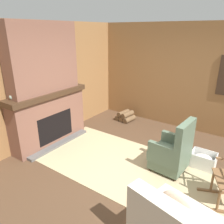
# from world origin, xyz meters

# --- Properties ---
(ground_plane) EXTENTS (14.00, 14.00, 0.00)m
(ground_plane) POSITION_xyz_m (0.00, 0.00, 0.00)
(ground_plane) COLOR #4C3523
(wood_panel_wall_left) EXTENTS (0.06, 5.69, 2.64)m
(wood_panel_wall_left) POSITION_xyz_m (-2.58, 0.00, 1.32)
(wood_panel_wall_left) COLOR olive
(wood_panel_wall_left) RESTS_ON ground
(wood_panel_wall_back) EXTENTS (5.69, 0.09, 2.64)m
(wood_panel_wall_back) POSITION_xyz_m (0.03, 2.57, 1.33)
(wood_panel_wall_back) COLOR olive
(wood_panel_wall_back) RESTS_ON ground
(fireplace_hearth) EXTENTS (0.62, 1.90, 1.21)m
(fireplace_hearth) POSITION_xyz_m (-2.33, 0.00, 0.60)
(fireplace_hearth) COLOR brown
(fireplace_hearth) RESTS_ON ground
(chimney_breast) EXTENTS (0.36, 1.59, 1.41)m
(chimney_breast) POSITION_xyz_m (-2.34, 0.00, 1.92)
(chimney_breast) COLOR brown
(chimney_breast) RESTS_ON fireplace_hearth
(area_rug) EXTENTS (3.83, 1.80, 0.01)m
(area_rug) POSITION_xyz_m (-0.31, 0.17, 0.01)
(area_rug) COLOR tan
(area_rug) RESTS_ON ground
(armchair) EXTENTS (0.64, 0.65, 1.03)m
(armchair) POSITION_xyz_m (0.35, 0.53, 0.37)
(armchair) COLOR #516651
(armchair) RESTS_ON ground
(firewood_stack) EXTENTS (0.50, 0.48, 0.27)m
(firewood_stack) POSITION_xyz_m (-1.60, 2.08, 0.12)
(firewood_stack) COLOR brown
(firewood_stack) RESTS_ON ground
(laundry_basket) EXTENTS (0.44, 0.34, 0.29)m
(laundry_basket) POSITION_xyz_m (0.80, 0.99, 0.15)
(laundry_basket) COLOR white
(laundry_basket) RESTS_ON ground
(oil_lamp_vase) EXTENTS (0.12, 0.12, 0.32)m
(oil_lamp_vase) POSITION_xyz_m (-2.38, -0.75, 1.32)
(oil_lamp_vase) COLOR #99B29E
(oil_lamp_vase) RESTS_ON fireplace_hearth
(storage_case) EXTENTS (0.13, 0.25, 0.13)m
(storage_case) POSITION_xyz_m (-2.38, 0.31, 1.27)
(storage_case) COLOR black
(storage_case) RESTS_ON fireplace_hearth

